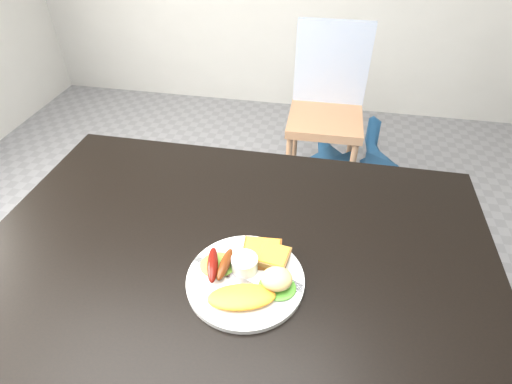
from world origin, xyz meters
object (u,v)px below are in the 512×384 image
at_px(dining_table, 236,251).
at_px(dining_chair, 325,120).
at_px(plate, 245,280).
at_px(person, 394,92).

relative_size(dining_table, dining_chair, 3.27).
xyz_separation_m(dining_table, plate, (0.04, -0.10, 0.03)).
xyz_separation_m(person, plate, (-0.35, -0.84, -0.07)).
xyz_separation_m(dining_chair, plate, (-0.13, -1.30, 0.31)).
distance_m(dining_chair, person, 0.63).
bearing_deg(person, dining_table, 54.86).
height_order(person, plate, person).
bearing_deg(dining_chair, person, -64.49).
bearing_deg(dining_table, dining_chair, 81.73).
bearing_deg(person, plate, 60.28).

